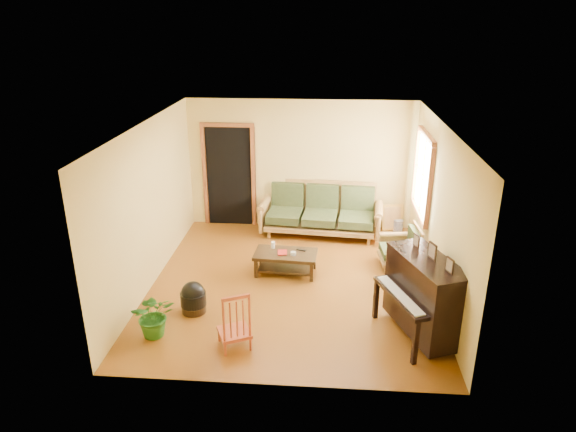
# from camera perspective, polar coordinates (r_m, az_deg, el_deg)

# --- Properties ---
(floor) EXTENTS (5.00, 5.00, 0.00)m
(floor) POSITION_cam_1_polar(r_m,az_deg,el_deg) (8.49, 0.37, -7.44)
(floor) COLOR #5C300C
(floor) RESTS_ON ground
(doorway) EXTENTS (1.08, 0.16, 2.05)m
(doorway) POSITION_cam_1_polar(r_m,az_deg,el_deg) (10.54, -6.56, 4.36)
(doorway) COLOR black
(doorway) RESTS_ON floor
(window) EXTENTS (0.12, 1.36, 1.46)m
(window) POSITION_cam_1_polar(r_m,az_deg,el_deg) (9.25, 14.81, 4.40)
(window) COLOR white
(window) RESTS_ON right_wall
(sofa) EXTENTS (2.43, 1.19, 1.01)m
(sofa) POSITION_cam_1_polar(r_m,az_deg,el_deg) (10.12, 3.64, 0.59)
(sofa) COLOR olive
(sofa) RESTS_ON floor
(coffee_table) EXTENTS (1.08, 0.63, 0.38)m
(coffee_table) POSITION_cam_1_polar(r_m,az_deg,el_deg) (8.71, -0.26, -5.23)
(coffee_table) COLOR black
(coffee_table) RESTS_ON floor
(armchair) EXTENTS (0.78, 0.81, 0.75)m
(armchair) POSITION_cam_1_polar(r_m,az_deg,el_deg) (9.05, 12.22, -3.38)
(armchair) COLOR olive
(armchair) RESTS_ON floor
(piano) EXTENTS (1.18, 1.48, 1.14)m
(piano) POSITION_cam_1_polar(r_m,az_deg,el_deg) (7.19, 14.91, -8.74)
(piano) COLOR black
(piano) RESTS_ON floor
(footstool) EXTENTS (0.48, 0.48, 0.36)m
(footstool) POSITION_cam_1_polar(r_m,az_deg,el_deg) (7.77, -10.46, -9.25)
(footstool) COLOR black
(footstool) RESTS_ON floor
(red_chair) EXTENTS (0.54, 0.56, 0.84)m
(red_chair) POSITION_cam_1_polar(r_m,az_deg,el_deg) (6.84, -6.05, -11.25)
(red_chair) COLOR maroon
(red_chair) RESTS_ON floor
(leaning_frame) EXTENTS (0.43, 0.17, 0.56)m
(leaning_frame) POSITION_cam_1_polar(r_m,az_deg,el_deg) (10.59, 11.51, -0.13)
(leaning_frame) COLOR gold
(leaning_frame) RESTS_ON floor
(ceramic_crock) EXTENTS (0.23, 0.23, 0.24)m
(ceramic_crock) POSITION_cam_1_polar(r_m,az_deg,el_deg) (10.62, 12.15, -1.05)
(ceramic_crock) COLOR #35479F
(ceramic_crock) RESTS_ON floor
(potted_plant) EXTENTS (0.70, 0.65, 0.64)m
(potted_plant) POSITION_cam_1_polar(r_m,az_deg,el_deg) (7.29, -14.65, -10.58)
(potted_plant) COLOR #205919
(potted_plant) RESTS_ON floor
(book) EXTENTS (0.17, 0.22, 0.02)m
(book) POSITION_cam_1_polar(r_m,az_deg,el_deg) (8.61, -1.14, -4.10)
(book) COLOR #A11B15
(book) RESTS_ON coffee_table
(candle) EXTENTS (0.08, 0.08, 0.11)m
(candle) POSITION_cam_1_polar(r_m,az_deg,el_deg) (8.78, -1.67, -3.24)
(candle) COLOR white
(candle) RESTS_ON coffee_table
(glass_jar) EXTENTS (0.09, 0.09, 0.06)m
(glass_jar) POSITION_cam_1_polar(r_m,az_deg,el_deg) (8.53, 0.58, -4.19)
(glass_jar) COLOR silver
(glass_jar) RESTS_ON coffee_table
(remote) EXTENTS (0.17, 0.10, 0.02)m
(remote) POSITION_cam_1_polar(r_m,az_deg,el_deg) (8.71, 1.48, -3.78)
(remote) COLOR black
(remote) RESTS_ON coffee_table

